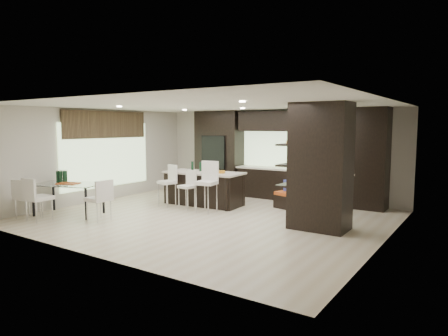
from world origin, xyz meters
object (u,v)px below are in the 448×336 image
Objects in this scene: dining_table at (69,199)px; chair_end at (99,202)px; stool_mid at (187,194)px; chair_far at (28,200)px; floor_vase at (300,194)px; stool_right at (206,192)px; bench at (295,201)px; chair_near at (39,201)px; stool_left at (167,190)px; kitchen_island at (204,188)px.

dining_table is 1.14m from chair_end.
chair_end is (-0.89, -2.15, 0.03)m from stool_mid.
dining_table is 0.93m from chair_far.
chair_far is (-5.49, -3.51, -0.18)m from floor_vase.
stool_right is 3.43m from dining_table.
chair_end is (-3.32, -3.68, 0.22)m from bench.
floor_vase is 6.10m from chair_near.
stool_left is 1.37m from stool_right.
chair_near is (-2.02, -3.71, 0.01)m from kitchen_island.
dining_table is at bearing -126.63° from stool_mid.
stool_right is at bearing 18.56° from dining_table.
stool_mid reaches higher than bench.
stool_right reaches higher than chair_near.
stool_mid is at bearing -20.47° from chair_end.
stool_right is at bearing -122.85° from bench.
stool_right reaches higher than stool_mid.
stool_left is 0.75× the size of floor_vase.
stool_left is 3.69m from floor_vase.
bench is (2.43, 0.77, -0.24)m from kitchen_island.
chair_far is (-3.22, -2.88, -0.09)m from stool_right.
chair_near reaches higher than chair_end.
kitchen_island is 2.10× the size of stool_right.
chair_far is at bearing -147.49° from stool_right.
dining_table is (-4.98, -2.73, -0.23)m from floor_vase.
floor_vase is at bearing 9.43° from dining_table.
stool_mid is at bearing 18.31° from stool_left.
kitchen_island reaches higher than chair_end.
floor_vase is at bearing 6.06° from stool_right.
stool_mid is 2.33m from chair_end.
stool_mid is at bearing -168.97° from floor_vase.
chair_end is (1.64, 0.77, 0.01)m from chair_far.
chair_near is at bearing -122.56° from kitchen_island.
stool_left is 0.57× the size of dining_table.
floor_vase is 1.31× the size of chair_near.
floor_vase reaches higher than stool_right.
stool_left is 3.49m from bench.
dining_table is at bearing -105.48° from stool_left.
stool_right reaches higher than chair_far.
dining_table is at bearing 89.58° from chair_near.
stool_right reaches higher than chair_end.
floor_vase reaches higher than chair_end.
bench is 1.32× the size of chair_far.
dining_table is (-1.34, -2.13, -0.07)m from stool_left.
stool_mid is at bearing 27.47° from dining_table.
stool_right is at bearing -34.79° from chair_end.
chair_far is 1.82m from chair_end.
stool_right is at bearing 15.42° from stool_left.
stool_right is at bearing 32.46° from chair_far.
chair_near is (-2.02, -2.95, 0.05)m from stool_mid.
kitchen_island reaches higher than dining_table.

